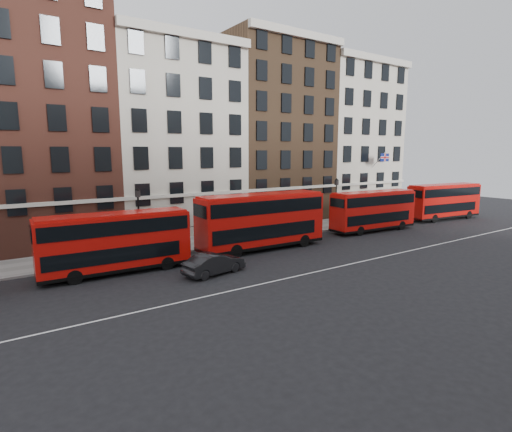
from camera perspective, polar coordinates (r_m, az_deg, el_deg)
ground at (r=28.24m, az=2.53°, el=-7.71°), size 120.00×120.00×0.00m
pavement at (r=36.89m, az=-7.28°, el=-3.63°), size 80.00×5.00×0.15m
kerb at (r=34.73m, az=-5.40°, el=-4.39°), size 80.00×0.30×0.16m
road_centre_line at (r=26.73m, az=5.12°, el=-8.70°), size 70.00×0.12×0.01m
building_terrace at (r=42.64m, az=-12.53°, el=11.69°), size 64.00×11.95×22.00m
bus_b at (r=28.56m, az=-19.49°, el=-3.43°), size 9.96×2.77×4.14m
bus_c at (r=33.50m, az=0.76°, el=-0.55°), size 11.37×3.07×4.74m
bus_d at (r=43.16m, az=16.38°, el=0.85°), size 10.08×3.07×4.17m
bus_e at (r=53.77m, az=25.25°, el=2.00°), size 10.50×3.65×4.32m
car_front at (r=27.26m, az=-5.99°, el=-6.77°), size 4.63×2.32×1.46m
lamp_post_left at (r=32.44m, az=-16.39°, el=-0.28°), size 0.44×0.44×5.33m
lamp_post_right at (r=43.34m, az=11.36°, el=2.20°), size 0.44×0.44×5.33m
traffic_light at (r=48.38m, az=17.14°, el=1.92°), size 0.25×0.45×3.27m
iron_railings at (r=38.71m, az=-8.77°, el=-2.19°), size 6.60×0.06×1.00m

